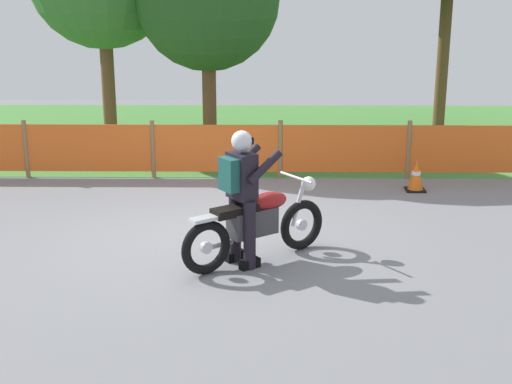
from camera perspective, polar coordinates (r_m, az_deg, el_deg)
The scene contains 6 objects.
ground at distance 10.03m, azimuth -4.24°, elevation -3.44°, with size 24.00×24.00×0.02m, color gray.
grass_verge at distance 16.74m, azimuth -2.23°, elevation 4.67°, with size 24.00×7.93×0.01m, color #4C8C3D.
barrier_fence at distance 12.76m, azimuth -3.15°, elevation 3.46°, with size 11.40×0.08×1.05m.
motorcycle_lead at distance 8.92m, azimuth 0.07°, elevation -2.53°, with size 1.78×1.34×1.00m.
rider_lead at distance 8.66m, azimuth -1.17°, elevation 0.10°, with size 0.78×0.73×1.69m.
traffic_cone at distance 12.32m, azimuth 12.58°, elevation 1.27°, with size 0.32×0.32×0.53m.
Camera 1 is at (0.86, -9.40, 3.36)m, focal length 50.40 mm.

